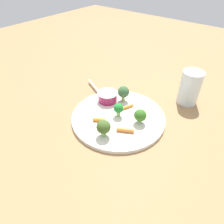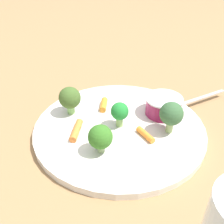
% 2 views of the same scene
% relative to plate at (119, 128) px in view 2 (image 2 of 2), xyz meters
% --- Properties ---
extents(ground_plane, '(2.40, 2.40, 0.00)m').
position_rel_plate_xyz_m(ground_plane, '(0.00, 0.00, -0.01)').
color(ground_plane, olive).
extents(plate, '(0.29, 0.29, 0.01)m').
position_rel_plate_xyz_m(plate, '(0.00, 0.00, 0.00)').
color(plate, silver).
rests_on(plate, ground_plane).
extents(sauce_cup, '(0.07, 0.07, 0.03)m').
position_rel_plate_xyz_m(sauce_cup, '(-0.08, 0.04, 0.02)').
color(sauce_cup, '#921B4B').
rests_on(sauce_cup, plate).
extents(broccoli_floret_0, '(0.03, 0.03, 0.05)m').
position_rel_plate_xyz_m(broccoli_floret_0, '(0.00, -0.00, 0.03)').
color(broccoli_floret_0, '#87AE5F').
rests_on(broccoli_floret_0, plate).
extents(broccoli_floret_1, '(0.04, 0.04, 0.05)m').
position_rel_plate_xyz_m(broccoli_floret_1, '(0.02, -0.09, 0.04)').
color(broccoli_floret_1, '#88BE65').
rests_on(broccoli_floret_1, plate).
extents(broccoli_floret_2, '(0.04, 0.04, 0.06)m').
position_rel_plate_xyz_m(broccoli_floret_2, '(-0.04, 0.08, 0.04)').
color(broccoli_floret_2, '#96B16A').
rests_on(broccoli_floret_2, plate).
extents(broccoli_floret_3, '(0.04, 0.04, 0.05)m').
position_rel_plate_xyz_m(broccoli_floret_3, '(0.07, 0.01, 0.03)').
color(broccoli_floret_3, '#95AB70').
rests_on(broccoli_floret_3, plate).
extents(carrot_stick_0, '(0.02, 0.04, 0.01)m').
position_rel_plate_xyz_m(carrot_stick_0, '(0.00, 0.05, 0.01)').
color(carrot_stick_0, orange).
rests_on(carrot_stick_0, plate).
extents(carrot_stick_1, '(0.04, 0.03, 0.01)m').
position_rel_plate_xyz_m(carrot_stick_1, '(-0.03, -0.06, 0.01)').
color(carrot_stick_1, orange).
rests_on(carrot_stick_1, plate).
extents(carrot_stick_2, '(0.05, 0.04, 0.01)m').
position_rel_plate_xyz_m(carrot_stick_2, '(0.06, -0.04, 0.01)').
color(carrot_stick_2, orange).
rests_on(carrot_stick_2, plate).
extents(fork, '(0.16, 0.08, 0.00)m').
position_rel_plate_xyz_m(fork, '(-0.15, 0.07, 0.01)').
color(fork, beige).
rests_on(fork, plate).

